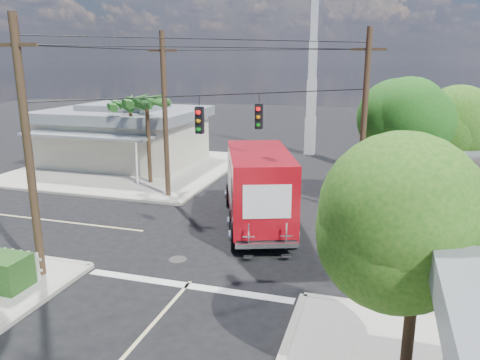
% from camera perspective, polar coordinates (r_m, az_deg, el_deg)
% --- Properties ---
extents(ground, '(120.00, 120.00, 0.00)m').
position_cam_1_polar(ground, '(20.26, -1.66, -7.40)').
color(ground, black).
rests_on(ground, ground).
extents(sidewalk_ne, '(14.12, 14.12, 0.14)m').
position_cam_1_polar(sidewalk_ne, '(30.04, 25.63, -1.38)').
color(sidewalk_ne, '#A8A297').
rests_on(sidewalk_ne, ground).
extents(sidewalk_nw, '(14.12, 14.12, 0.14)m').
position_cam_1_polar(sidewalk_nw, '(34.12, -13.26, 1.45)').
color(sidewalk_nw, '#A8A297').
rests_on(sidewalk_nw, ground).
extents(road_markings, '(32.00, 32.00, 0.01)m').
position_cam_1_polar(road_markings, '(18.97, -3.09, -8.97)').
color(road_markings, beige).
rests_on(road_markings, ground).
extents(building_nw, '(10.80, 10.20, 4.30)m').
position_cam_1_polar(building_nw, '(35.63, -13.76, 5.49)').
color(building_nw, beige).
rests_on(building_nw, sidewalk_nw).
extents(radio_tower, '(0.80, 0.80, 17.00)m').
position_cam_1_polar(radio_tower, '(38.25, 8.77, 11.49)').
color(radio_tower, silver).
rests_on(radio_tower, ground).
extents(tree_ne_front, '(4.21, 4.14, 6.66)m').
position_cam_1_polar(tree_ne_front, '(24.75, 19.71, 7.20)').
color(tree_ne_front, '#422D1C').
rests_on(tree_ne_front, sidewalk_ne).
extents(tree_ne_back, '(3.77, 3.66, 5.82)m').
position_cam_1_polar(tree_ne_back, '(27.24, 24.91, 6.06)').
color(tree_ne_back, '#422D1C').
rests_on(tree_ne_back, sidewalk_ne).
extents(tree_se, '(3.67, 3.54, 5.62)m').
position_cam_1_polar(tree_se, '(11.18, 21.15, -4.87)').
color(tree_se, '#422D1C').
rests_on(tree_se, sidewalk_se).
extents(palm_nw_front, '(3.01, 3.08, 5.59)m').
position_cam_1_polar(palm_nw_front, '(28.80, -11.31, 9.23)').
color(palm_nw_front, '#422D1C').
rests_on(palm_nw_front, sidewalk_nw).
extents(palm_nw_back, '(3.01, 3.08, 5.19)m').
position_cam_1_polar(palm_nw_back, '(31.11, -13.27, 8.81)').
color(palm_nw_back, '#422D1C').
rests_on(palm_nw_back, sidewalk_nw).
extents(utility_poles, '(12.00, 10.68, 9.00)m').
position_cam_1_polar(utility_poles, '(21.04, -4.47, 6.59)').
color(utility_poles, '#473321').
rests_on(utility_poles, ground).
extents(vending_boxes, '(1.90, 0.50, 1.10)m').
position_cam_1_polar(vending_boxes, '(24.97, 17.35, -2.13)').
color(vending_boxes, '#A41D16').
rests_on(vending_boxes, sidewalk_ne).
extents(delivery_truck, '(5.21, 8.72, 3.63)m').
position_cam_1_polar(delivery_truck, '(21.63, 2.15, -0.81)').
color(delivery_truck, black).
rests_on(delivery_truck, ground).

